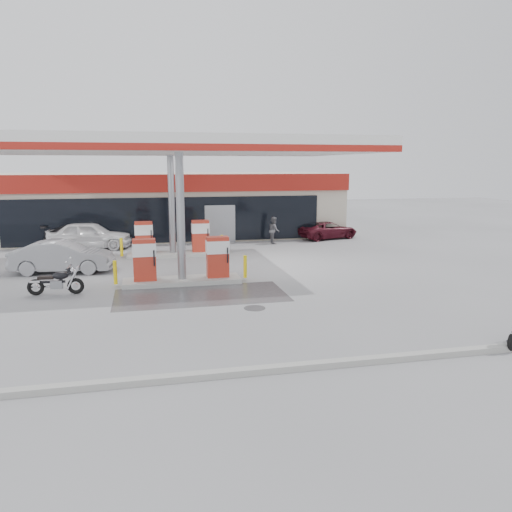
{
  "coord_description": "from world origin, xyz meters",
  "views": [
    {
      "loc": [
        -1.35,
        -17.07,
        4.54
      ],
      "look_at": [
        2.65,
        0.68,
        1.2
      ],
      "focal_mm": 35.0,
      "sensor_mm": 36.0,
      "label": 1
    }
  ],
  "objects_px": {
    "pump_island_far": "(173,242)",
    "pump_island_near": "(182,265)",
    "attendant": "(274,230)",
    "parked_motorcycle": "(57,282)",
    "parked_car_left": "(87,235)",
    "parked_car_right": "(328,230)",
    "hatchback_silver": "(63,257)",
    "sedan_white": "(90,235)"
  },
  "relations": [
    {
      "from": "parked_motorcycle",
      "to": "parked_car_right",
      "type": "relative_size",
      "value": 0.5
    },
    {
      "from": "pump_island_near",
      "to": "parked_motorcycle",
      "type": "xyz_separation_m",
      "value": [
        -4.47,
        -0.8,
        -0.27
      ]
    },
    {
      "from": "attendant",
      "to": "parked_car_left",
      "type": "relative_size",
      "value": 0.35
    },
    {
      "from": "pump_island_near",
      "to": "attendant",
      "type": "bearing_deg",
      "value": 55.71
    },
    {
      "from": "hatchback_silver",
      "to": "parked_car_right",
      "type": "bearing_deg",
      "value": -57.91
    },
    {
      "from": "pump_island_near",
      "to": "attendant",
      "type": "distance_m",
      "value": 10.65
    },
    {
      "from": "pump_island_near",
      "to": "attendant",
      "type": "relative_size",
      "value": 3.27
    },
    {
      "from": "hatchback_silver",
      "to": "pump_island_far",
      "type": "bearing_deg",
      "value": -51.94
    },
    {
      "from": "pump_island_far",
      "to": "attendant",
      "type": "bearing_deg",
      "value": 25.02
    },
    {
      "from": "parked_car_left",
      "to": "attendant",
      "type": "bearing_deg",
      "value": -87.09
    },
    {
      "from": "sedan_white",
      "to": "parked_car_right",
      "type": "xyz_separation_m",
      "value": [
        14.05,
        0.8,
        -0.22
      ]
    },
    {
      "from": "pump_island_far",
      "to": "parked_motorcycle",
      "type": "bearing_deg",
      "value": -123.3
    },
    {
      "from": "pump_island_near",
      "to": "hatchback_silver",
      "type": "distance_m",
      "value": 5.7
    },
    {
      "from": "sedan_white",
      "to": "hatchback_silver",
      "type": "bearing_deg",
      "value": -176.5
    },
    {
      "from": "parked_car_right",
      "to": "sedan_white",
      "type": "bearing_deg",
      "value": 77.02
    },
    {
      "from": "pump_island_far",
      "to": "hatchback_silver",
      "type": "distance_m",
      "value": 5.64
    },
    {
      "from": "parked_car_left",
      "to": "parked_car_right",
      "type": "xyz_separation_m",
      "value": [
        14.26,
        0.0,
        -0.12
      ]
    },
    {
      "from": "pump_island_far",
      "to": "pump_island_near",
      "type": "bearing_deg",
      "value": -90.0
    },
    {
      "from": "sedan_white",
      "to": "attendant",
      "type": "distance_m",
      "value": 10.3
    },
    {
      "from": "parked_car_left",
      "to": "hatchback_silver",
      "type": "bearing_deg",
      "value": -173.12
    },
    {
      "from": "attendant",
      "to": "parked_car_left",
      "type": "distance_m",
      "value": 10.57
    },
    {
      "from": "sedan_white",
      "to": "parked_car_left",
      "type": "bearing_deg",
      "value": 22.96
    },
    {
      "from": "hatchback_silver",
      "to": "parked_car_right",
      "type": "xyz_separation_m",
      "value": [
        14.57,
        6.94,
        -0.15
      ]
    },
    {
      "from": "parked_car_right",
      "to": "parked_motorcycle",
      "type": "bearing_deg",
      "value": 110.96
    },
    {
      "from": "parked_motorcycle",
      "to": "parked_car_right",
      "type": "xyz_separation_m",
      "value": [
        14.23,
        10.8,
        0.09
      ]
    },
    {
      "from": "parked_car_left",
      "to": "sedan_white",
      "type": "bearing_deg",
      "value": -155.94
    },
    {
      "from": "attendant",
      "to": "parked_car_left",
      "type": "xyz_separation_m",
      "value": [
        -10.5,
        1.2,
        -0.13
      ]
    },
    {
      "from": "attendant",
      "to": "sedan_white",
      "type": "bearing_deg",
      "value": 92.07
    },
    {
      "from": "parked_motorcycle",
      "to": "attendant",
      "type": "xyz_separation_m",
      "value": [
        10.47,
        9.6,
        0.34
      ]
    },
    {
      "from": "parked_car_left",
      "to": "parked_car_right",
      "type": "bearing_deg",
      "value": -80.57
    },
    {
      "from": "attendant",
      "to": "parked_car_right",
      "type": "distance_m",
      "value": 3.96
    },
    {
      "from": "pump_island_far",
      "to": "parked_car_left",
      "type": "height_order",
      "value": "pump_island_far"
    },
    {
      "from": "pump_island_far",
      "to": "parked_car_right",
      "type": "relative_size",
      "value": 1.33
    },
    {
      "from": "parked_car_right",
      "to": "attendant",
      "type": "bearing_deg",
      "value": 91.46
    },
    {
      "from": "pump_island_far",
      "to": "hatchback_silver",
      "type": "bearing_deg",
      "value": -148.56
    },
    {
      "from": "parked_car_left",
      "to": "parked_motorcycle",
      "type": "bearing_deg",
      "value": -170.39
    },
    {
      "from": "attendant",
      "to": "parked_motorcycle",
      "type": "bearing_deg",
      "value": 136.83
    },
    {
      "from": "pump_island_far",
      "to": "parked_motorcycle",
      "type": "xyz_separation_m",
      "value": [
        -4.47,
        -6.8,
        -0.27
      ]
    },
    {
      "from": "hatchback_silver",
      "to": "parked_car_left",
      "type": "relative_size",
      "value": 0.92
    },
    {
      "from": "pump_island_near",
      "to": "parked_motorcycle",
      "type": "bearing_deg",
      "value": -169.85
    },
    {
      "from": "pump_island_near",
      "to": "parked_car_left",
      "type": "bearing_deg",
      "value": 114.23
    },
    {
      "from": "parked_motorcycle",
      "to": "attendant",
      "type": "height_order",
      "value": "attendant"
    }
  ]
}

